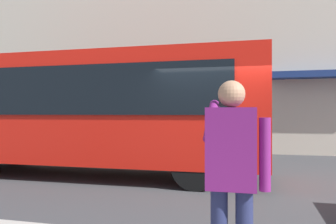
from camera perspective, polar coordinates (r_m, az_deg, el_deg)
The scene contains 4 objects.
ground_plane at distance 7.63m, azimuth 8.47°, elevation -12.19°, with size 60.00×60.00×0.00m, color #38383A.
building_facade_far at distance 14.91m, azimuth 11.38°, elevation 16.96°, with size 28.00×1.55×12.00m.
red_bus at distance 9.10m, azimuth -13.24°, elevation 0.41°, with size 9.05×2.54×3.08m.
pedestrian_photographer at distance 2.86m, azimuth 10.60°, elevation -9.11°, with size 0.53×0.52×1.70m.
Camera 1 is at (-0.78, 7.43, 1.58)m, focal length 36.71 mm.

